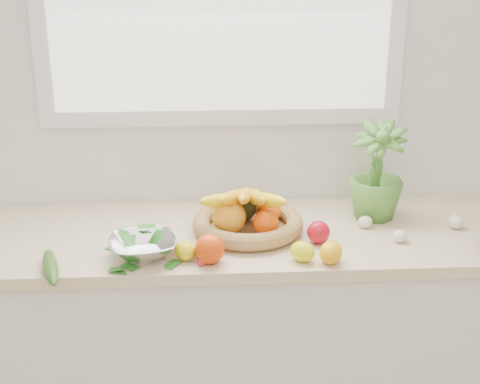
{
  "coord_description": "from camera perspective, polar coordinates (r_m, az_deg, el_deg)",
  "views": [
    {
      "loc": [
        -0.07,
        -0.14,
        1.83
      ],
      "look_at": [
        0.05,
        1.93,
        1.05
      ],
      "focal_mm": 50.0,
      "sensor_mm": 36.0,
      "label": 1
    }
  ],
  "objects": [
    {
      "name": "back_wall",
      "position": [
        2.43,
        -1.62,
        9.27
      ],
      "size": [
        4.5,
        0.02,
        2.7
      ],
      "primitive_type": "cube",
      "color": "white",
      "rests_on": "ground"
    },
    {
      "name": "counter_cabinet",
      "position": [
        2.51,
        -1.2,
        -13.22
      ],
      "size": [
        2.2,
        0.58,
        0.86
      ],
      "primitive_type": "cube",
      "color": "silver",
      "rests_on": "ground"
    },
    {
      "name": "countertop",
      "position": [
        2.29,
        -1.28,
        -3.83
      ],
      "size": [
        2.24,
        0.62,
        0.04
      ],
      "primitive_type": "cube",
      "color": "beige",
      "rests_on": "counter_cabinet"
    },
    {
      "name": "orange_loose",
      "position": [
        2.05,
        -2.6,
        -4.88
      ],
      "size": [
        0.1,
        0.1,
        0.09
      ],
      "primitive_type": "sphere",
      "rotation": [
        0.0,
        0.0,
        -0.06
      ],
      "color": "#D83D06",
      "rests_on": "countertop"
    },
    {
      "name": "lemon_a",
      "position": [
        2.08,
        -4.71,
        -5.03
      ],
      "size": [
        0.09,
        0.1,
        0.06
      ],
      "primitive_type": "ellipsoid",
      "rotation": [
        0.0,
        0.0,
        0.58
      ],
      "color": "#DAC40B",
      "rests_on": "countertop"
    },
    {
      "name": "lemon_b",
      "position": [
        2.07,
        7.76,
        -5.15
      ],
      "size": [
        0.1,
        0.11,
        0.07
      ],
      "primitive_type": "ellipsoid",
      "rotation": [
        0.0,
        0.0,
        -0.36
      ],
      "color": "#F9AF0D",
      "rests_on": "countertop"
    },
    {
      "name": "lemon_c",
      "position": [
        2.07,
        5.35,
        -5.09
      ],
      "size": [
        0.1,
        0.1,
        0.06
      ],
      "primitive_type": "ellipsoid",
      "rotation": [
        0.0,
        0.0,
        0.88
      ],
      "color": "#F3ED0D",
      "rests_on": "countertop"
    },
    {
      "name": "apple",
      "position": [
        2.2,
        6.71,
        -3.42
      ],
      "size": [
        0.09,
        0.09,
        0.08
      ],
      "primitive_type": "sphere",
      "rotation": [
        0.0,
        0.0,
        -0.18
      ],
      "color": "#AE0D1D",
      "rests_on": "countertop"
    },
    {
      "name": "ginger",
      "position": [
        2.1,
        -4.66,
        -5.12
      ],
      "size": [
        0.12,
        0.06,
        0.04
      ],
      "primitive_type": "cube",
      "rotation": [
        0.0,
        0.0,
        -0.09
      ],
      "color": "tan",
      "rests_on": "countertop"
    },
    {
      "name": "garlic_a",
      "position": [
        2.42,
        17.96,
        -2.43
      ],
      "size": [
        0.07,
        0.07,
        0.05
      ],
      "primitive_type": "ellipsoid",
      "rotation": [
        0.0,
        0.0,
        0.4
      ],
      "color": "white",
      "rests_on": "countertop"
    },
    {
      "name": "garlic_b",
      "position": [
        2.35,
        10.65,
        -2.52
      ],
      "size": [
        0.05,
        0.05,
        0.04
      ],
      "primitive_type": "ellipsoid",
      "rotation": [
        0.0,
        0.0,
        -0.08
      ],
      "color": "white",
      "rests_on": "countertop"
    },
    {
      "name": "garlic_c",
      "position": [
        2.26,
        13.49,
        -3.68
      ],
      "size": [
        0.06,
        0.06,
        0.04
      ],
      "primitive_type": "ellipsoid",
      "rotation": [
        0.0,
        0.0,
        0.3
      ],
      "color": "beige",
      "rests_on": "countertop"
    },
    {
      "name": "cucumber",
      "position": [
        2.07,
        -15.86,
        -6.17
      ],
      "size": [
        0.11,
        0.24,
        0.04
      ],
      "primitive_type": "ellipsoid",
      "rotation": [
        0.0,
        0.0,
        0.27
      ],
      "color": "#2D5418",
      "rests_on": "countertop"
    },
    {
      "name": "radish",
      "position": [
        2.05,
        -3.29,
        -5.9
      ],
      "size": [
        0.03,
        0.03,
        0.03
      ],
      "primitive_type": "sphere",
      "rotation": [
        0.0,
        0.0,
        -0.16
      ],
      "color": "red",
      "rests_on": "countertop"
    },
    {
      "name": "potted_herb",
      "position": [
        2.39,
        11.57,
        1.79
      ],
      "size": [
        0.25,
        0.25,
        0.35
      ],
      "primitive_type": "imported",
      "rotation": [
        0.0,
        0.0,
        -0.35
      ],
      "color": "#4F8C33",
      "rests_on": "countertop"
    },
    {
      "name": "fruit_basket",
      "position": [
        2.26,
        0.6,
        -2.16
      ],
      "size": [
        0.43,
        0.43,
        0.19
      ],
      "color": "#A57E49",
      "rests_on": "countertop"
    },
    {
      "name": "colander_with_spinach",
      "position": [
        2.09,
        -8.32,
        -4.23
      ],
      "size": [
        0.24,
        0.24,
        0.11
      ],
      "color": "silver",
      "rests_on": "countertop"
    }
  ]
}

